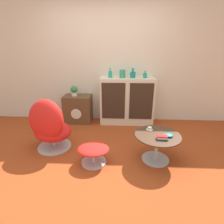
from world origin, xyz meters
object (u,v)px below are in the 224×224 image
object	(u,v)px
vase_leftmost	(110,74)
vase_inner_left	(122,74)
ottoman	(93,151)
teacup	(150,129)
tv_console	(78,109)
sideboard	(127,101)
vase_rightmost	(145,75)
bowl	(169,135)
vase_inner_right	(133,74)
potted_plant	(74,90)
coffee_table	(157,143)
book_stack	(162,137)
egg_chair	(50,126)

from	to	relation	value
vase_leftmost	vase_inner_left	size ratio (longest dim) A/B	1.25
ottoman	teacup	size ratio (longest dim) A/B	4.53
ottoman	tv_console	bearing A→B (deg)	110.81
sideboard	vase_rightmost	world-z (taller)	vase_rightmost
teacup	bowl	size ratio (longest dim) A/B	0.81
ottoman	vase_inner_right	world-z (taller)	vase_inner_right
vase_leftmost	potted_plant	size ratio (longest dim) A/B	0.93
sideboard	teacup	world-z (taller)	sideboard
coffee_table	tv_console	bearing A→B (deg)	137.35
sideboard	ottoman	world-z (taller)	sideboard
sideboard	book_stack	bearing A→B (deg)	-73.61
tv_console	teacup	distance (m)	1.85
vase_inner_left	book_stack	bearing A→B (deg)	-69.94
sideboard	bowl	xyz separation A→B (m)	(0.55, -1.40, -0.06)
teacup	bowl	world-z (taller)	teacup
tv_console	book_stack	bearing A→B (deg)	-44.55
vase_inner_left	book_stack	world-z (taller)	vase_inner_left
coffee_table	vase_inner_right	world-z (taller)	vase_inner_right
sideboard	bowl	size ratio (longest dim) A/B	9.10
tv_console	teacup	bearing A→B (deg)	-41.12
teacup	vase_rightmost	bearing A→B (deg)	88.02
book_stack	egg_chair	bearing A→B (deg)	168.65
vase_inner_left	book_stack	distance (m)	1.71
egg_chair	vase_inner_left	distance (m)	1.76
egg_chair	teacup	bearing A→B (deg)	-2.19
egg_chair	vase_inner_right	size ratio (longest dim) A/B	4.62
tv_console	vase_inner_left	world-z (taller)	vase_inner_left
tv_console	potted_plant	bearing A→B (deg)	179.29
vase_leftmost	potted_plant	xyz separation A→B (m)	(-0.78, -0.00, -0.35)
ottoman	coffee_table	world-z (taller)	coffee_table
vase_leftmost	book_stack	xyz separation A→B (m)	(0.80, -1.50, -0.62)
coffee_table	book_stack	bearing A→B (deg)	-75.20
vase_rightmost	bowl	distance (m)	1.54
sideboard	potted_plant	xyz separation A→B (m)	(-1.14, 0.00, 0.22)
sideboard	vase_inner_left	xyz separation A→B (m)	(-0.11, 0.00, 0.58)
vase_inner_right	book_stack	distance (m)	1.65
ottoman	vase_inner_left	world-z (taller)	vase_inner_left
tv_console	book_stack	xyz separation A→B (m)	(1.52, -1.49, 0.15)
vase_leftmost	book_stack	size ratio (longest dim) A/B	1.33
ottoman	teacup	bearing A→B (deg)	18.57
ottoman	potted_plant	xyz separation A→B (m)	(-0.62, 1.49, 0.52)
sideboard	potted_plant	world-z (taller)	sideboard
vase_leftmost	bowl	xyz separation A→B (m)	(0.91, -1.41, -0.63)
egg_chair	vase_inner_right	xyz separation A→B (m)	(1.36, 1.16, 0.65)
vase_inner_left	book_stack	xyz separation A→B (m)	(0.55, -1.50, -0.63)
tv_console	vase_inner_right	xyz separation A→B (m)	(1.18, 0.00, 0.77)
book_stack	sideboard	bearing A→B (deg)	106.39
vase_inner_left	potted_plant	distance (m)	1.09
ottoman	vase_rightmost	xyz separation A→B (m)	(0.86, 1.49, 0.85)
ottoman	teacup	distance (m)	0.90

